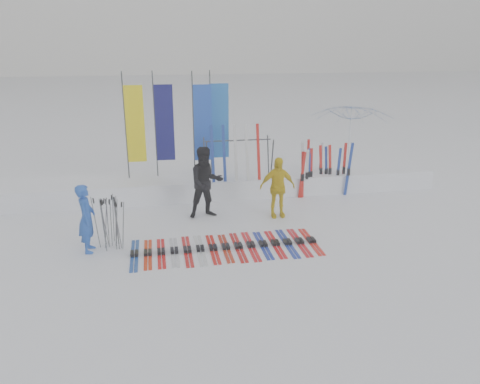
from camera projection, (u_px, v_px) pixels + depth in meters
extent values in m
plane|color=white|center=(244.00, 256.00, 10.56)|extent=(120.00, 120.00, 0.00)
cube|color=white|center=(217.00, 185.00, 14.77)|extent=(14.00, 1.60, 0.60)
imported|color=#1E4BB1|center=(87.00, 218.00, 10.57)|extent=(0.39, 0.59, 1.60)
imported|color=black|center=(206.00, 183.00, 12.64)|extent=(1.05, 0.88, 1.96)
imported|color=yellow|center=(277.00, 187.00, 12.70)|extent=(0.99, 0.42, 1.67)
imported|color=white|center=(350.00, 139.00, 16.65)|extent=(2.91, 2.96, 2.57)
cube|color=navy|center=(134.00, 254.00, 10.57)|extent=(0.17, 1.69, 0.07)
cube|color=red|center=(148.00, 253.00, 10.62)|extent=(0.17, 1.59, 0.07)
cube|color=red|center=(161.00, 252.00, 10.67)|extent=(0.17, 1.59, 0.07)
cube|color=#B8BABF|center=(174.00, 251.00, 10.73)|extent=(0.17, 1.60, 0.07)
cube|color=#AE0F0D|center=(187.00, 250.00, 10.78)|extent=(0.17, 1.68, 0.07)
cube|color=silver|center=(200.00, 249.00, 10.83)|extent=(0.17, 1.70, 0.07)
cube|color=red|center=(213.00, 248.00, 10.88)|extent=(0.17, 1.63, 0.07)
cube|color=#AC250D|center=(226.00, 247.00, 10.93)|extent=(0.17, 1.58, 0.07)
cube|color=#AD100D|center=(238.00, 246.00, 10.98)|extent=(0.17, 1.67, 0.07)
cube|color=red|center=(251.00, 245.00, 11.04)|extent=(0.17, 1.69, 0.07)
cube|color=#162A98|center=(263.00, 244.00, 11.09)|extent=(0.17, 1.60, 0.07)
cube|color=red|center=(275.00, 243.00, 11.14)|extent=(0.17, 1.61, 0.07)
cube|color=navy|center=(287.00, 242.00, 11.19)|extent=(0.17, 1.68, 0.07)
cube|color=red|center=(299.00, 241.00, 11.24)|extent=(0.17, 1.67, 0.07)
cube|color=red|center=(311.00, 240.00, 11.29)|extent=(0.17, 1.60, 0.07)
cylinder|color=#595B60|center=(118.00, 225.00, 10.78)|extent=(0.11, 0.02, 1.17)
cylinder|color=#595B60|center=(108.00, 223.00, 10.88)|extent=(0.02, 0.15, 1.19)
cylinder|color=#595B60|center=(96.00, 222.00, 10.85)|extent=(0.14, 0.14, 1.22)
cylinder|color=#595B60|center=(117.00, 226.00, 10.74)|extent=(0.03, 0.04, 1.17)
cylinder|color=#595B60|center=(116.00, 221.00, 10.86)|extent=(0.11, 0.04, 1.26)
cylinder|color=#595B60|center=(104.00, 222.00, 10.98)|extent=(0.15, 0.12, 1.14)
cylinder|color=#595B60|center=(111.00, 223.00, 10.87)|extent=(0.06, 0.06, 1.20)
cylinder|color=#595B60|center=(117.00, 225.00, 10.77)|extent=(0.12, 0.13, 1.19)
cylinder|color=#595B60|center=(113.00, 218.00, 11.21)|extent=(0.06, 0.13, 1.18)
cylinder|color=#595B60|center=(106.00, 223.00, 10.77)|extent=(0.15, 0.06, 1.25)
cylinder|color=#595B60|center=(103.00, 225.00, 10.64)|extent=(0.08, 0.09, 1.26)
cylinder|color=#595B60|center=(123.00, 226.00, 10.68)|extent=(0.13, 0.14, 1.19)
cylinder|color=#595B60|center=(103.00, 222.00, 10.96)|extent=(0.06, 0.03, 1.17)
cylinder|color=#595B60|center=(116.00, 221.00, 10.96)|extent=(0.05, 0.06, 1.21)
cylinder|color=#383A3F|center=(125.00, 126.00, 13.94)|extent=(0.04, 0.04, 3.20)
cube|color=yellow|center=(135.00, 124.00, 13.98)|extent=(0.55, 0.03, 2.30)
cylinder|color=#383A3F|center=(155.00, 125.00, 14.14)|extent=(0.04, 0.04, 3.20)
cube|color=#0B0C51|center=(165.00, 123.00, 14.18)|extent=(0.55, 0.03, 2.30)
cylinder|color=#383A3F|center=(193.00, 125.00, 14.15)|extent=(0.04, 0.04, 3.20)
cube|color=#1842B5|center=(203.00, 123.00, 14.19)|extent=(0.55, 0.03, 2.30)
cylinder|color=#383A3F|center=(211.00, 123.00, 14.47)|extent=(0.04, 0.04, 3.20)
cube|color=blue|center=(220.00, 121.00, 14.51)|extent=(0.55, 0.03, 2.30)
cylinder|color=#383A3F|center=(206.00, 162.00, 13.81)|extent=(0.04, 0.30, 1.23)
cylinder|color=#383A3F|center=(205.00, 158.00, 14.27)|extent=(0.04, 0.30, 1.23)
cylinder|color=#383A3F|center=(272.00, 159.00, 14.15)|extent=(0.04, 0.30, 1.23)
cylinder|color=#383A3F|center=(268.00, 155.00, 14.62)|extent=(0.04, 0.30, 1.23)
cylinder|color=#383A3F|center=(238.00, 140.00, 14.04)|extent=(2.00, 0.04, 0.04)
cube|color=red|center=(344.00, 168.00, 14.78)|extent=(0.09, 0.04, 1.61)
cube|color=navy|center=(338.00, 171.00, 14.68)|extent=(0.09, 0.03, 1.47)
cube|color=navy|center=(349.00, 169.00, 14.47)|extent=(0.09, 0.03, 1.68)
cube|color=navy|center=(326.00, 170.00, 14.80)|extent=(0.09, 0.05, 1.49)
cube|color=red|center=(303.00, 175.00, 14.24)|extent=(0.09, 0.04, 1.47)
cube|color=silver|center=(303.00, 166.00, 15.12)|extent=(0.09, 0.02, 1.55)
cube|color=red|center=(330.00, 169.00, 14.77)|extent=(0.09, 0.03, 1.54)
cube|color=silver|center=(307.00, 173.00, 14.37)|extent=(0.09, 0.03, 1.50)
cube|color=silver|center=(320.00, 165.00, 15.25)|extent=(0.09, 0.04, 1.51)
cube|color=red|center=(302.00, 175.00, 14.22)|extent=(0.09, 0.03, 1.47)
cube|color=red|center=(311.00, 172.00, 14.48)|extent=(0.09, 0.03, 1.50)
cube|color=red|center=(321.00, 169.00, 14.78)|extent=(0.09, 0.04, 1.53)
cube|color=navy|center=(309.00, 172.00, 14.45)|extent=(0.09, 0.04, 1.50)
cube|color=red|center=(308.00, 163.00, 15.32)|extent=(0.09, 0.03, 1.60)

